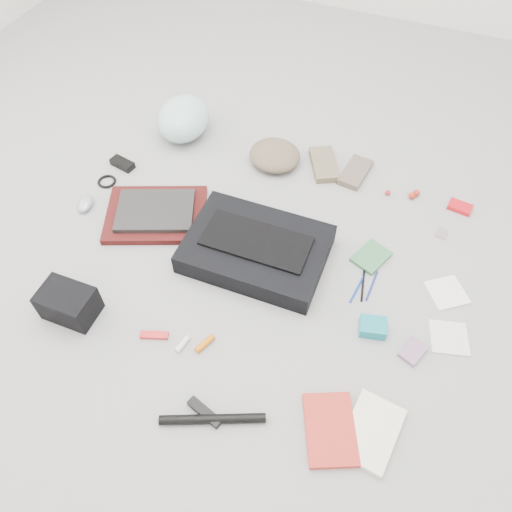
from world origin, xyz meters
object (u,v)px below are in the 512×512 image
at_px(bike_helmet, 183,118).
at_px(book_red, 330,429).
at_px(messenger_bag, 256,249).
at_px(laptop, 155,210).
at_px(camera_bag, 69,303).
at_px(accordion_wallet, 373,327).

distance_m(bike_helmet, book_red, 1.48).
bearing_deg(messenger_bag, laptop, 174.72).
distance_m(messenger_bag, laptop, 0.45).
bearing_deg(laptop, book_red, -54.44).
bearing_deg(book_red, laptop, 123.80).
bearing_deg(camera_bag, bike_helmet, 93.59).
relative_size(camera_bag, accordion_wallet, 2.04).
distance_m(messenger_bag, bike_helmet, 0.79).
height_order(camera_bag, accordion_wallet, camera_bag).
relative_size(book_red, accordion_wallet, 2.48).
bearing_deg(book_red, messenger_bag, 106.35).
relative_size(camera_bag, book_red, 0.82).
xyz_separation_m(laptop, book_red, (0.89, -0.56, -0.03)).
bearing_deg(bike_helmet, book_red, -54.46).
distance_m(laptop, bike_helmet, 0.53).
relative_size(messenger_bag, camera_bag, 2.86).
distance_m(bike_helmet, accordion_wallet, 1.26).
distance_m(book_red, accordion_wallet, 0.38).
bearing_deg(book_red, camera_bag, 152.28).
relative_size(messenger_bag, laptop, 1.70).
height_order(camera_bag, book_red, camera_bag).
bearing_deg(book_red, bike_helmet, 109.65).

